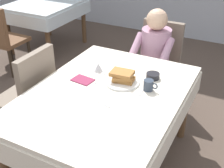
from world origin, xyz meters
name	(u,v)px	position (x,y,z in m)	size (l,w,h in m)	color
ground_plane	(107,164)	(0.00, 0.00, 0.00)	(14.00, 14.00, 0.00)	brown
dining_table_main	(106,102)	(0.00, 0.00, 0.65)	(1.12, 1.52, 0.74)	silver
chair_diner	(158,59)	(0.02, 1.17, 0.53)	(0.44, 0.45, 0.93)	#7A6B5B
diner_person	(154,53)	(0.02, 1.01, 0.67)	(0.40, 0.43, 1.12)	#B2849E
chair_left_side	(31,92)	(-0.77, 0.00, 0.53)	(0.45, 0.44, 0.93)	#7A6B5B
plate_breakfast	(122,82)	(0.04, 0.19, 0.75)	(0.28, 0.28, 0.02)	white
breakfast_stack	(123,76)	(0.05, 0.20, 0.80)	(0.20, 0.17, 0.08)	#A36B33
cup_coffee	(149,85)	(0.27, 0.18, 0.78)	(0.11, 0.08, 0.08)	#333D4C
bowl_butter	(153,76)	(0.24, 0.37, 0.76)	(0.11, 0.11, 0.04)	black
syrup_pitcher	(98,67)	(-0.22, 0.27, 0.78)	(0.08, 0.08, 0.07)	silver
fork_left_of_plate	(100,78)	(-0.15, 0.17, 0.74)	(0.18, 0.01, 0.01)	silver
knife_right_of_plate	(143,89)	(0.23, 0.17, 0.74)	(0.20, 0.01, 0.01)	silver
spoon_near_edge	(102,103)	(0.05, -0.15, 0.74)	(0.15, 0.01, 0.01)	silver
napkin_folded	(83,80)	(-0.26, 0.08, 0.74)	(0.17, 0.12, 0.01)	#8C2D4C
background_table_far	(46,10)	(-2.05, 1.86, 0.62)	(0.92, 1.12, 0.74)	silver
background_chair_empty	(1,36)	(-2.05, 0.91, 0.53)	(0.44, 0.45, 0.93)	brown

